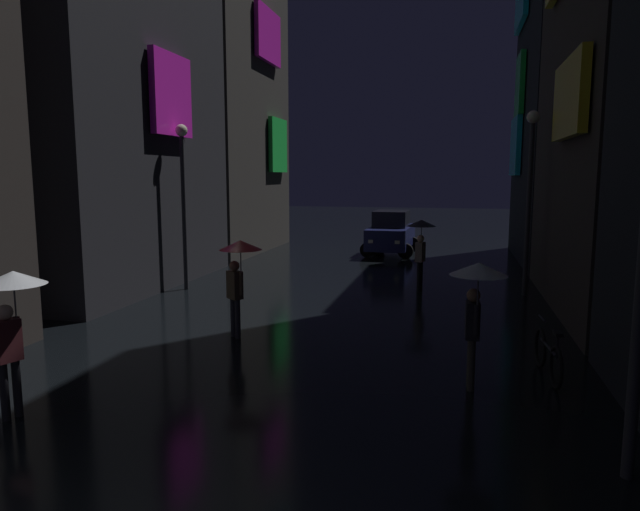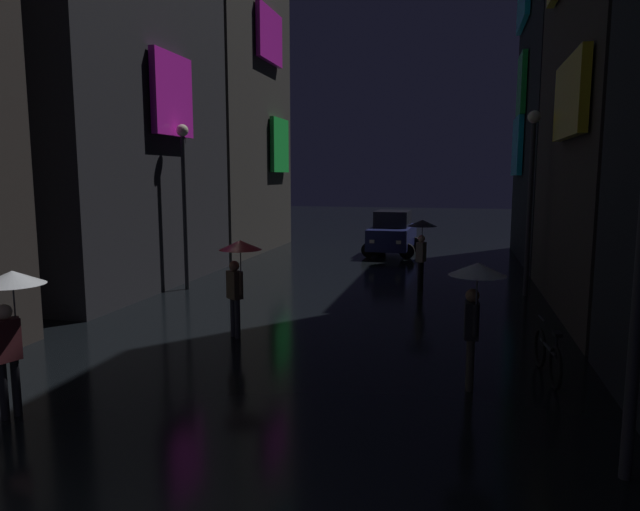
% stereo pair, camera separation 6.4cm
% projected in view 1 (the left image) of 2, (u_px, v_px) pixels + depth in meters
% --- Properties ---
extents(building_right_far, '(4.25, 8.14, 13.60)m').
position_uv_depth(building_right_far, '(578.00, 89.00, 22.23)').
color(building_right_far, black).
rests_on(building_right_far, ground).
extents(pedestrian_midstreet_left_clear, '(0.90, 0.90, 2.12)m').
position_uv_depth(pedestrian_midstreet_left_clear, '(476.00, 290.00, 8.99)').
color(pedestrian_midstreet_left_clear, '#38332D').
rests_on(pedestrian_midstreet_left_clear, ground).
extents(pedestrian_far_right_red, '(0.90, 0.90, 2.12)m').
position_uv_depth(pedestrian_far_right_red, '(239.00, 261.00, 12.01)').
color(pedestrian_far_right_red, '#2D2D38').
rests_on(pedestrian_far_right_red, ground).
extents(pedestrian_midstreet_centre_clear, '(0.90, 0.90, 2.12)m').
position_uv_depth(pedestrian_midstreet_centre_clear, '(12.00, 303.00, 8.10)').
color(pedestrian_midstreet_centre_clear, black).
rests_on(pedestrian_midstreet_centre_clear, ground).
extents(pedestrian_foreground_left_black, '(0.90, 0.90, 2.12)m').
position_uv_depth(pedestrian_foreground_left_black, '(421.00, 235.00, 17.45)').
color(pedestrian_foreground_left_black, black).
rests_on(pedestrian_foreground_left_black, ground).
extents(bicycle_parked_at_storefront, '(0.23, 1.82, 0.96)m').
position_uv_depth(bicycle_parked_at_storefront, '(548.00, 356.00, 9.81)').
color(bicycle_parked_at_storefront, black).
rests_on(bicycle_parked_at_storefront, ground).
extents(car_distant, '(2.34, 4.19, 1.92)m').
position_uv_depth(car_distant, '(391.00, 233.00, 25.29)').
color(car_distant, navy).
rests_on(car_distant, ground).
extents(streetlamp_right_far, '(0.36, 0.36, 5.27)m').
position_uv_depth(streetlamp_right_far, '(530.00, 181.00, 16.17)').
color(streetlamp_right_far, '#2D2D33').
rests_on(streetlamp_right_far, ground).
extents(streetlamp_left_far, '(0.36, 0.36, 4.97)m').
position_uv_depth(streetlamp_left_far, '(183.00, 186.00, 17.06)').
color(streetlamp_left_far, '#2D2D33').
rests_on(streetlamp_left_far, ground).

